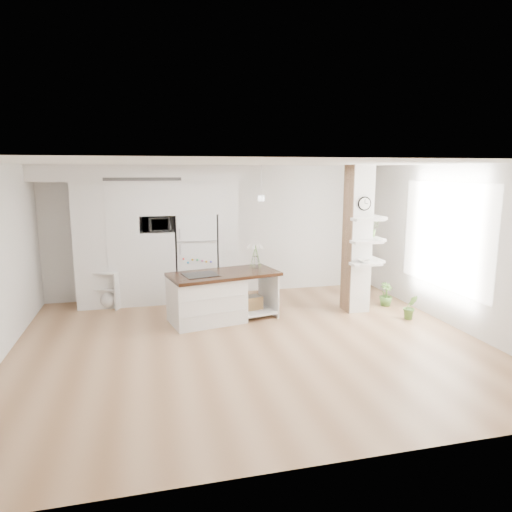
# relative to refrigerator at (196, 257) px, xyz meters

# --- Properties ---
(floor) EXTENTS (7.00, 6.00, 0.01)m
(floor) POSITION_rel_refrigerator_xyz_m (0.53, -2.68, -0.88)
(floor) COLOR tan
(floor) RESTS_ON ground
(room) EXTENTS (7.04, 6.04, 2.72)m
(room) POSITION_rel_refrigerator_xyz_m (0.53, -2.68, 0.98)
(room) COLOR white
(room) RESTS_ON ground
(cabinet_wall) EXTENTS (4.00, 0.71, 2.70)m
(cabinet_wall) POSITION_rel_refrigerator_xyz_m (-0.92, -0.01, 0.63)
(cabinet_wall) COLOR white
(cabinet_wall) RESTS_ON floor
(refrigerator) EXTENTS (0.78, 0.69, 1.75)m
(refrigerator) POSITION_rel_refrigerator_xyz_m (0.00, 0.00, 0.00)
(refrigerator) COLOR white
(refrigerator) RESTS_ON floor
(column) EXTENTS (0.69, 0.90, 2.70)m
(column) POSITION_rel_refrigerator_xyz_m (2.90, -1.55, 0.48)
(column) COLOR silver
(column) RESTS_ON floor
(window) EXTENTS (0.00, 2.40, 2.40)m
(window) POSITION_rel_refrigerator_xyz_m (4.00, -2.38, 0.62)
(window) COLOR white
(window) RESTS_ON room
(pendant_light) EXTENTS (0.12, 0.12, 0.10)m
(pendant_light) POSITION_rel_refrigerator_xyz_m (2.23, -2.53, 1.24)
(pendant_light) COLOR white
(pendant_light) RESTS_ON room
(kitchen_island) EXTENTS (2.02, 1.26, 1.41)m
(kitchen_island) POSITION_rel_refrigerator_xyz_m (0.12, -1.48, -0.43)
(kitchen_island) COLOR white
(kitchen_island) RESTS_ON floor
(bookshelf) EXTENTS (0.69, 0.55, 0.72)m
(bookshelf) POSITION_rel_refrigerator_xyz_m (-1.75, -0.24, -0.56)
(bookshelf) COLOR white
(bookshelf) RESTS_ON floor
(floor_plant_a) EXTENTS (0.28, 0.25, 0.45)m
(floor_plant_a) POSITION_rel_refrigerator_xyz_m (3.52, -2.23, -0.65)
(floor_plant_a) COLOR #508033
(floor_plant_a) RESTS_ON floor
(floor_plant_b) EXTENTS (0.30, 0.30, 0.45)m
(floor_plant_b) POSITION_rel_refrigerator_xyz_m (3.52, -1.38, -0.65)
(floor_plant_b) COLOR #508033
(floor_plant_b) RESTS_ON floor
(microwave) EXTENTS (0.54, 0.37, 0.30)m
(microwave) POSITION_rel_refrigerator_xyz_m (-0.75, -0.06, 0.69)
(microwave) COLOR #2D2D2D
(microwave) RESTS_ON cabinet_wall
(shelf_plant) EXTENTS (0.27, 0.23, 0.30)m
(shelf_plant) POSITION_rel_refrigerator_xyz_m (3.15, -1.38, 0.65)
(shelf_plant) COLOR #508033
(shelf_plant) RESTS_ON column
(decor_bowl) EXTENTS (0.22, 0.22, 0.05)m
(decor_bowl) POSITION_rel_refrigerator_xyz_m (2.82, -1.78, 0.13)
(decor_bowl) COLOR white
(decor_bowl) RESTS_ON column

